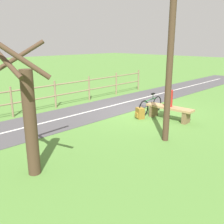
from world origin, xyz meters
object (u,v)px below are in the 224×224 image
Objects in this scene: backpack at (140,113)px; bicycle at (151,105)px; person_seated at (169,97)px; tree_far_right at (171,55)px; bench at (169,111)px; tree_near_bench at (28,114)px.

bicycle is at bearing -83.12° from backpack.
person_seated is 2.75m from tree_far_right.
bench is 3.05m from tree_far_right.
person_seated is 0.26× the size of tree_near_bench.
tree_far_right is 1.74× the size of tree_near_bench.
bench is 0.50m from person_seated.
person_seated reaches higher than backpack.
backpack is at bearing 33.73° from bench.
bicycle reaches higher than backpack.
bicycle is 6.01m from tree_near_bench.
tree_near_bench is (-0.94, 5.01, 1.19)m from backpack.
tree_far_right is at bearing 41.61° from bicycle.
bicycle is 0.54× the size of tree_near_bench.
backpack is at bearing 3.08° from bicycle.
tree_far_right reaches higher than bicycle.
tree_near_bench reaches higher than bicycle.
tree_far_right is at bearing 118.37° from person_seated.
bench is at bearing -59.98° from tree_far_right.
bicycle is (0.98, -0.16, -0.00)m from bench.
bench is at bearing 76.86° from bicycle.
bicycle is 3.61m from tree_far_right.
backpack is 5.23m from tree_near_bench.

